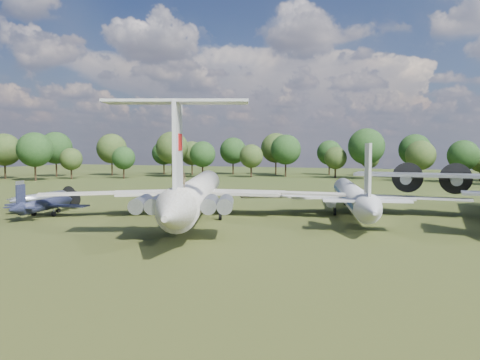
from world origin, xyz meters
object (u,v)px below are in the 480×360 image
at_px(tu104_jet, 352,200).
at_px(small_prop_west, 45,207).
at_px(person_on_il62, 183,178).
at_px(small_prop_northwest, 43,200).
at_px(il62_airliner, 197,198).

xyz_separation_m(tu104_jet, small_prop_west, (-38.34, -14.91, -0.88)).
height_order(tu104_jet, person_on_il62, person_on_il62).
height_order(small_prop_northwest, person_on_il62, person_on_il62).
distance_m(il62_airliner, tu104_jet, 20.85).
relative_size(tu104_jet, person_on_il62, 21.73).
bearing_deg(person_on_il62, small_prop_northwest, -32.13).
xyz_separation_m(il62_airliner, small_prop_west, (-19.79, -5.40, -1.46)).
height_order(il62_airliner, small_prop_west, il62_airliner).
xyz_separation_m(small_prop_west, person_on_il62, (24.68, -8.29, 4.98)).
distance_m(small_prop_west, person_on_il62, 26.51).
bearing_deg(il62_airliner, small_prop_west, 175.60).
height_order(tu104_jet, small_prop_northwest, tu104_jet).
distance_m(small_prop_west, small_prop_northwest, 10.05).
xyz_separation_m(tu104_jet, person_on_il62, (-13.65, -23.20, 4.10)).
bearing_deg(person_on_il62, small_prop_west, -24.76).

